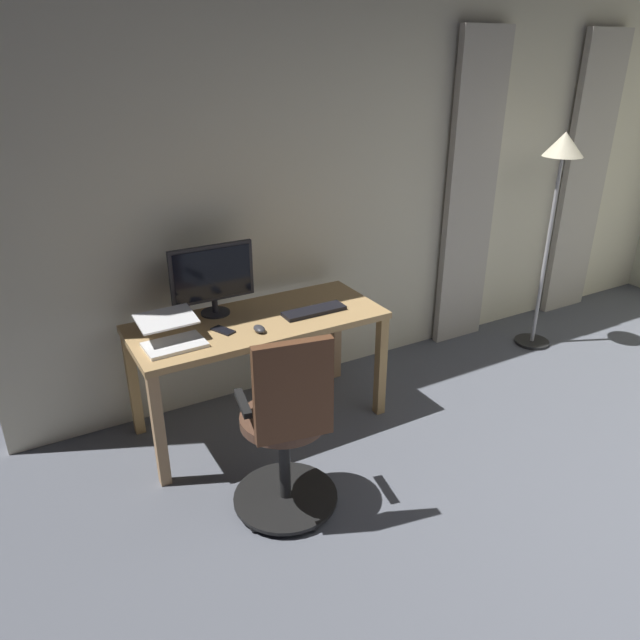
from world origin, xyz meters
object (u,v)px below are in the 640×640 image
(office_chair, at_px, (287,433))
(computer_mouse, at_px, (259,329))
(desk, at_px, (258,333))
(computer_monitor, at_px, (212,276))
(computer_keyboard, at_px, (314,311))
(cell_phone_by_monitor, at_px, (223,330))
(floor_lamp, at_px, (559,176))
(laptop, at_px, (172,335))

(office_chair, distance_m, computer_mouse, 0.73)
(desk, relative_size, computer_monitor, 2.96)
(computer_keyboard, height_order, cell_phone_by_monitor, computer_keyboard)
(computer_mouse, height_order, floor_lamp, floor_lamp)
(computer_mouse, distance_m, cell_phone_by_monitor, 0.21)
(desk, relative_size, computer_keyboard, 3.81)
(desk, bearing_deg, office_chair, 74.95)
(desk, distance_m, office_chair, 0.88)
(office_chair, height_order, laptop, office_chair)
(laptop, relative_size, computer_mouse, 3.35)
(computer_keyboard, height_order, laptop, laptop)
(office_chair, distance_m, cell_phone_by_monitor, 0.81)
(floor_lamp, bearing_deg, laptop, 0.28)
(computer_mouse, height_order, cell_phone_by_monitor, computer_mouse)
(desk, distance_m, cell_phone_by_monitor, 0.27)
(cell_phone_by_monitor, bearing_deg, desk, 169.85)
(computer_mouse, bearing_deg, desk, -110.93)
(laptop, distance_m, floor_lamp, 3.05)
(laptop, relative_size, cell_phone_by_monitor, 2.33)
(laptop, height_order, computer_mouse, laptop)
(computer_monitor, xyz_separation_m, laptop, (0.36, 0.28, -0.19))
(computer_mouse, bearing_deg, computer_monitor, -71.21)
(computer_monitor, xyz_separation_m, floor_lamp, (-2.64, 0.27, 0.39))
(desk, height_order, laptop, laptop)
(desk, bearing_deg, floor_lamp, 178.61)
(office_chair, bearing_deg, cell_phone_by_monitor, 102.30)
(computer_monitor, bearing_deg, computer_mouse, 108.79)
(laptop, bearing_deg, floor_lamp, 178.07)
(computer_keyboard, bearing_deg, floor_lamp, -179.24)
(computer_keyboard, xyz_separation_m, floor_lamp, (-2.10, -0.03, 0.63))
(office_chair, bearing_deg, computer_mouse, 87.12)
(laptop, height_order, floor_lamp, floor_lamp)
(office_chair, xyz_separation_m, computer_monitor, (-0.03, -1.04, 0.49))
(office_chair, bearing_deg, laptop, 123.92)
(computer_monitor, distance_m, cell_phone_by_monitor, 0.36)
(computer_mouse, relative_size, floor_lamp, 0.06)
(desk, relative_size, computer_mouse, 15.42)
(office_chair, height_order, floor_lamp, floor_lamp)
(computer_monitor, distance_m, computer_keyboard, 0.66)
(desk, xyz_separation_m, computer_mouse, (0.07, 0.17, 0.11))
(desk, height_order, computer_mouse, computer_mouse)
(computer_monitor, height_order, cell_phone_by_monitor, computer_monitor)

